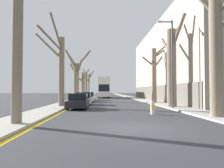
% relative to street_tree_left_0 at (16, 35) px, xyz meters
% --- Properties ---
extents(ground_plane, '(300.00, 300.00, 0.00)m').
position_rel_street_tree_left_0_xyz_m(ground_plane, '(5.29, -0.83, -4.16)').
color(ground_plane, '#333338').
extents(sidewalk_left, '(2.28, 120.00, 0.12)m').
position_rel_street_tree_left_0_xyz_m(sidewalk_left, '(-0.36, 49.17, -4.10)').
color(sidewalk_left, '#A39E93').
rests_on(sidewalk_left, ground).
extents(sidewalk_right, '(2.28, 120.00, 0.12)m').
position_rel_street_tree_left_0_xyz_m(sidewalk_right, '(10.94, 49.17, -4.10)').
color(sidewalk_right, '#A39E93').
rests_on(sidewalk_right, ground).
extents(building_facade_right, '(10.08, 34.50, 11.74)m').
position_rel_street_tree_left_0_xyz_m(building_facade_right, '(17.07, 23.89, 1.70)').
color(building_facade_right, '#9E9384').
rests_on(building_facade_right, ground).
extents(kerb_line_stripe, '(0.24, 120.00, 0.01)m').
position_rel_street_tree_left_0_xyz_m(kerb_line_stripe, '(0.96, 49.17, -4.15)').
color(kerb_line_stripe, yellow).
rests_on(kerb_line_stripe, ground).
extents(street_tree_left_0, '(2.31, 2.52, 8.80)m').
position_rel_street_tree_left_0_xyz_m(street_tree_left_0, '(0.00, 0.00, 0.00)').
color(street_tree_left_0, '#7A6B56').
rests_on(street_tree_left_0, ground).
extents(street_tree_left_1, '(2.99, 2.98, 8.71)m').
position_rel_street_tree_left_0_xyz_m(street_tree_left_1, '(-0.15, 11.40, -0.20)').
color(street_tree_left_1, '#7A6B56').
rests_on(street_tree_left_1, ground).
extents(street_tree_left_2, '(4.11, 3.07, 7.91)m').
position_rel_street_tree_left_0_xyz_m(street_tree_left_2, '(0.01, 23.68, -0.54)').
color(street_tree_left_2, '#7A6B56').
rests_on(street_tree_left_2, ground).
extents(street_tree_left_3, '(2.80, 1.69, 6.18)m').
position_rel_street_tree_left_0_xyz_m(street_tree_left_3, '(0.06, 35.33, -1.22)').
color(street_tree_left_3, '#7A6B56').
rests_on(street_tree_left_3, ground).
extents(street_tree_left_4, '(3.49, 5.03, 7.28)m').
position_rel_street_tree_left_0_xyz_m(street_tree_left_4, '(-0.11, 47.27, -0.48)').
color(street_tree_left_4, '#7A6B56').
rests_on(street_tree_left_4, ground).
extents(street_tree_left_5, '(1.72, 1.86, 7.77)m').
position_rel_street_tree_left_0_xyz_m(street_tree_left_5, '(-0.07, 58.02, -0.36)').
color(street_tree_left_5, '#7A6B56').
rests_on(street_tree_left_5, ground).
extents(street_tree_right_0, '(3.31, 3.28, 7.64)m').
position_rel_street_tree_left_0_xyz_m(street_tree_right_0, '(10.66, 2.17, -0.19)').
color(street_tree_right_0, '#7A6B56').
rests_on(street_tree_right_0, ground).
extents(street_tree_right_1, '(1.89, 4.57, 8.59)m').
position_rel_street_tree_left_0_xyz_m(street_tree_right_1, '(10.62, 10.21, -0.04)').
color(street_tree_right_1, '#7A6B56').
rests_on(street_tree_right_1, ground).
extents(street_tree_right_2, '(4.54, 2.60, 8.28)m').
position_rel_street_tree_left_0_xyz_m(street_tree_right_2, '(10.83, 17.56, -0.15)').
color(street_tree_right_2, '#7A6B56').
rests_on(street_tree_right_2, ground).
extents(double_decker_bus, '(2.49, 10.39, 4.49)m').
position_rel_street_tree_left_0_xyz_m(double_decker_bus, '(4.39, 39.89, -1.61)').
color(double_decker_bus, silver).
rests_on(double_decker_bus, ground).
extents(parked_car_0, '(1.73, 4.07, 1.37)m').
position_rel_street_tree_left_0_xyz_m(parked_car_0, '(1.88, 9.39, -3.51)').
color(parked_car_0, black).
rests_on(parked_car_0, ground).
extents(parked_car_1, '(1.76, 4.17, 1.41)m').
position_rel_street_tree_left_0_xyz_m(parked_car_1, '(1.88, 14.97, -3.49)').
color(parked_car_1, '#9EA3AD').
rests_on(parked_car_1, ground).
extents(parked_car_2, '(1.90, 4.17, 1.27)m').
position_rel_street_tree_left_0_xyz_m(parked_car_2, '(1.88, 21.18, -3.55)').
color(parked_car_2, silver).
rests_on(parked_car_2, ground).
extents(parked_car_3, '(1.72, 4.39, 1.39)m').
position_rel_street_tree_left_0_xyz_m(parked_car_3, '(1.88, 27.02, -3.50)').
color(parked_car_3, silver).
rests_on(parked_car_3, ground).
extents(lamp_post, '(1.40, 0.20, 7.81)m').
position_rel_street_tree_left_0_xyz_m(lamp_post, '(10.04, 8.56, 0.21)').
color(lamp_post, '#4C4F54').
rests_on(lamp_post, ground).
extents(traffic_bollard, '(0.29, 0.30, 0.91)m').
position_rel_street_tree_left_0_xyz_m(traffic_bollard, '(7.40, 4.42, -3.70)').
color(traffic_bollard, white).
rests_on(traffic_bollard, ground).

